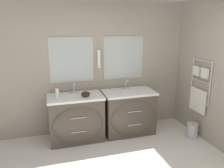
# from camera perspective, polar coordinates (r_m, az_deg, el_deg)

# --- Properties ---
(wall_back) EXTENTS (5.28, 0.14, 2.60)m
(wall_back) POSITION_cam_1_polar(r_m,az_deg,el_deg) (4.38, -3.98, 4.38)
(wall_back) COLOR #9E9384
(wall_back) RESTS_ON ground_plane
(wall_right) EXTENTS (0.13, 4.09, 2.60)m
(wall_right) POSITION_cam_1_polar(r_m,az_deg,el_deg) (4.20, 25.57, 2.33)
(wall_right) COLOR #9E9384
(wall_right) RESTS_ON ground_plane
(vanity_left) EXTENTS (1.01, 0.67, 0.86)m
(vanity_left) POSITION_cam_1_polar(r_m,az_deg,el_deg) (4.17, -9.27, -8.81)
(vanity_left) COLOR #4C4238
(vanity_left) RESTS_ON ground_plane
(vanity_right) EXTENTS (1.01, 0.67, 0.86)m
(vanity_right) POSITION_cam_1_polar(r_m,az_deg,el_deg) (4.40, 4.44, -7.38)
(vanity_right) COLOR #4C4238
(vanity_right) RESTS_ON ground_plane
(faucet_left) EXTENTS (0.17, 0.13, 0.20)m
(faucet_left) POSITION_cam_1_polar(r_m,az_deg,el_deg) (4.17, -9.89, -1.16)
(faucet_left) COLOR silver
(faucet_left) RESTS_ON vanity_left
(faucet_right) EXTENTS (0.17, 0.13, 0.20)m
(faucet_right) POSITION_cam_1_polar(r_m,az_deg,el_deg) (4.40, 3.73, -0.14)
(faucet_right) COLOR silver
(faucet_right) RESTS_ON vanity_right
(toiletry_bottle) EXTENTS (0.06, 0.06, 0.22)m
(toiletry_bottle) POSITION_cam_1_polar(r_m,az_deg,el_deg) (3.91, -14.11, -2.40)
(toiletry_bottle) COLOR silver
(toiletry_bottle) RESTS_ON vanity_left
(amenity_bowl) EXTENTS (0.16, 0.16, 0.10)m
(amenity_bowl) POSITION_cam_1_polar(r_m,az_deg,el_deg) (3.98, -6.92, -2.60)
(amenity_bowl) COLOR black
(amenity_bowl) RESTS_ON vanity_left
(waste_bin) EXTENTS (0.22, 0.22, 0.28)m
(waste_bin) POSITION_cam_1_polar(r_m,az_deg,el_deg) (4.60, 20.20, -11.24)
(waste_bin) COLOR #B7B7BC
(waste_bin) RESTS_ON ground_plane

